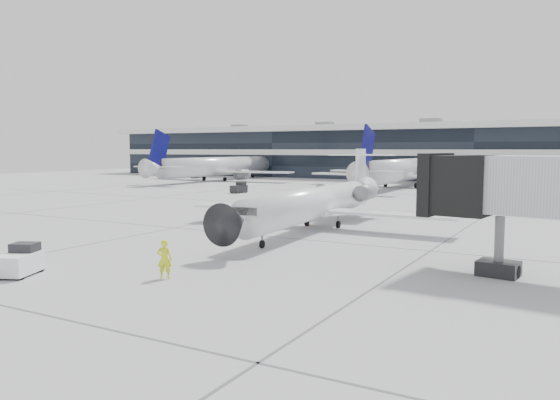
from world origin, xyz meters
The scene contains 9 objects.
ground centered at (0.00, 0.00, 0.00)m, with size 220.00×220.00×0.00m, color #9A9A9D.
terminal centered at (0.00, 82.00, 5.00)m, with size 170.00×22.00×10.00m, color black.
bg_jet_left centered at (-45.00, 55.00, 0.00)m, with size 32.00×40.00×9.60m, color silver, non-canonical shape.
bg_jet_center centered at (-8.00, 55.00, 0.00)m, with size 32.00×40.00×9.60m, color silver, non-canonical shape.
regional_jet centered at (-0.03, 5.13, 2.13)m, with size 21.59×26.96×6.22m.
ramp_worker centered at (0.66, -13.36, 0.95)m, with size 0.70×0.46×1.91m, color #D6EE19.
baggage_tug centered at (-6.08, -16.25, 0.68)m, with size 2.24×2.75×1.52m.
traffic_cone centered at (-1.53, 6.43, 0.27)m, with size 0.38×0.38×0.56m.
far_tug centered at (-24.74, 31.24, 0.68)m, with size 1.62×2.50×1.51m.
Camera 1 is at (18.07, -33.03, 6.20)m, focal length 35.00 mm.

